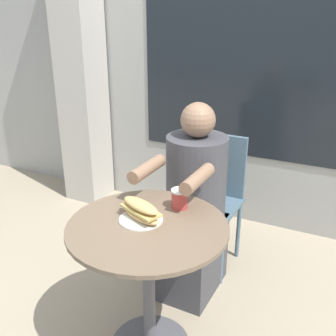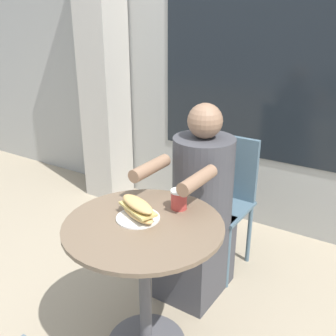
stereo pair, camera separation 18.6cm
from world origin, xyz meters
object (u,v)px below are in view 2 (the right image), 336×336
cafe_table (144,259)px  drink_cup (179,199)px  seated_diner (199,215)px  diner_chair (225,190)px  sandwich_on_plate (138,210)px

cafe_table → drink_cup: bearing=74.4°
seated_diner → drink_cup: bearing=102.5°
cafe_table → diner_chair: 0.90m
seated_diner → sandwich_on_plate: bearing=87.1°
cafe_table → seated_diner: 0.56m
cafe_table → drink_cup: (0.06, 0.21, 0.24)m
sandwich_on_plate → drink_cup: bearing=60.6°
cafe_table → sandwich_on_plate: size_ratio=3.06×
seated_diner → cafe_table: bearing=92.1°
sandwich_on_plate → seated_diner: bearing=85.9°
diner_chair → drink_cup: size_ratio=8.98×
seated_diner → drink_cup: seated_diner is taller
cafe_table → diner_chair: size_ratio=0.84×
diner_chair → sandwich_on_plate: (-0.04, -0.88, 0.24)m
cafe_table → drink_cup: 0.33m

